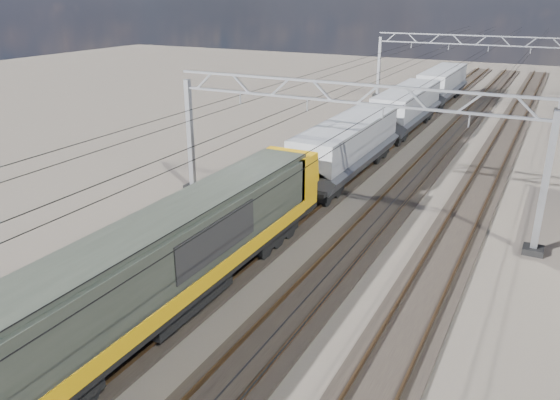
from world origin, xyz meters
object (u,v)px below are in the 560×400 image
at_px(locomotive, 172,256).
at_px(hopper_wagon_mid, 407,106).
at_px(hopper_wagon_third, 442,83).
at_px(catenary_gantry_far, 466,66).
at_px(catenary_gantry_mid, 342,146).
at_px(hopper_wagon_lead, 347,145).

distance_m(locomotive, hopper_wagon_mid, 31.90).
bearing_deg(hopper_wagon_third, locomotive, -90.00).
xyz_separation_m(catenary_gantry_far, hopper_wagon_third, (-2.00, -1.41, -1.67)).
xyz_separation_m(catenary_gantry_far, locomotive, (-2.00, -47.51, -1.58)).
height_order(catenary_gantry_far, hopper_wagon_mid, catenary_gantry_far).
xyz_separation_m(catenary_gantry_mid, hopper_wagon_lead, (-2.00, 6.19, -1.67)).
relative_size(catenary_gantry_far, locomotive, 0.94).
bearing_deg(hopper_wagon_mid, hopper_wagon_lead, -90.00).
relative_size(catenary_gantry_mid, locomotive, 0.94).
bearing_deg(hopper_wagon_lead, locomotive, -90.00).
bearing_deg(hopper_wagon_mid, locomotive, -90.00).
distance_m(catenary_gantry_mid, hopper_wagon_third, 34.69).
relative_size(catenary_gantry_mid, hopper_wagon_lead, 1.53).
bearing_deg(hopper_wagon_third, hopper_wagon_mid, -90.00).
bearing_deg(hopper_wagon_mid, catenary_gantry_mid, -84.40).
bearing_deg(catenary_gantry_mid, hopper_wagon_third, 93.31).
distance_m(hopper_wagon_lead, hopper_wagon_third, 28.40).
distance_m(catenary_gantry_far, hopper_wagon_mid, 15.83).
relative_size(hopper_wagon_mid, hopper_wagon_third, 1.00).
bearing_deg(locomotive, hopper_wagon_lead, 90.00).
distance_m(locomotive, hopper_wagon_lead, 17.70).
height_order(catenary_gantry_far, hopper_wagon_lead, catenary_gantry_far).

